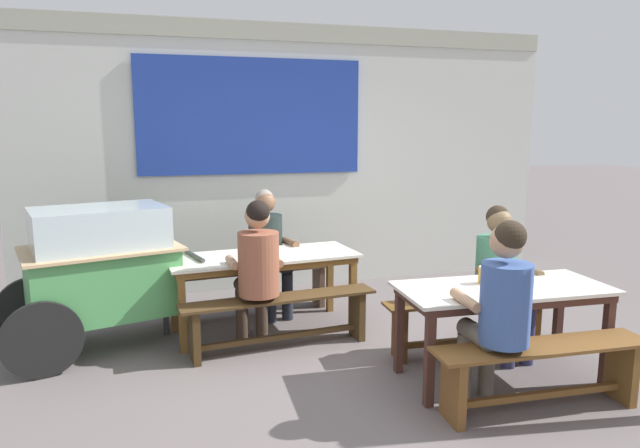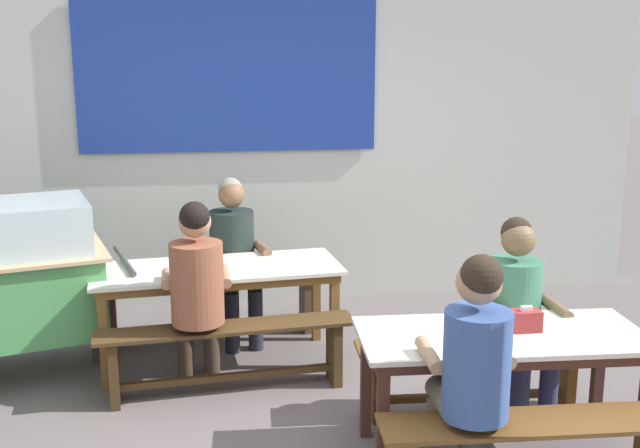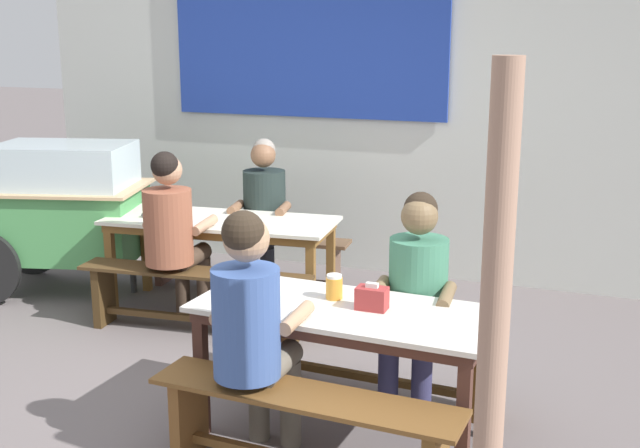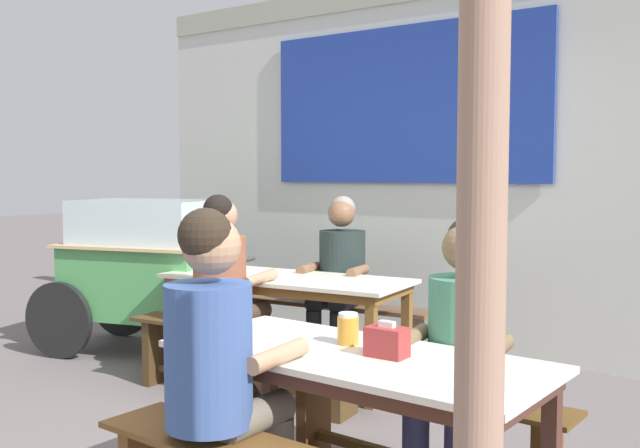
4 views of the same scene
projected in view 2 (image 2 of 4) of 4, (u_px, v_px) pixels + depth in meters
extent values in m
plane|color=#675E5E|center=(337.00, 442.00, 4.52)|extent=(40.00, 40.00, 0.00)
cube|color=silver|center=(289.00, 142.00, 6.84)|extent=(6.29, 0.12, 2.83)
cube|color=#213D9D|center=(228.00, 75.00, 6.55)|extent=(2.51, 0.03, 1.28)
cube|color=silver|center=(217.00, 269.00, 5.49)|extent=(1.79, 0.85, 0.03)
cube|color=brown|center=(217.00, 274.00, 5.50)|extent=(1.70, 0.78, 0.06)
cube|color=brown|center=(316.00, 301.00, 6.02)|extent=(0.07, 0.07, 0.64)
cube|color=brown|center=(334.00, 325.00, 5.49)|extent=(0.07, 0.07, 0.64)
cube|color=brown|center=(106.00, 317.00, 5.66)|extent=(0.07, 0.07, 0.64)
cube|color=brown|center=(104.00, 345.00, 5.13)|extent=(0.07, 0.07, 0.64)
cube|color=silver|center=(502.00, 335.00, 4.23)|extent=(1.58, 0.74, 0.03)
cube|color=#482A21|center=(502.00, 343.00, 4.24)|extent=(1.50, 0.68, 0.06)
cube|color=#482A21|center=(598.00, 376.00, 4.65)|extent=(0.06, 0.06, 0.64)
cube|color=#482A21|center=(366.00, 385.00, 4.52)|extent=(0.06, 0.06, 0.64)
cube|color=#482A21|center=(383.00, 432.00, 3.98)|extent=(0.06, 0.06, 0.64)
cube|color=brown|center=(211.00, 283.00, 6.03)|extent=(1.76, 0.43, 0.03)
cube|color=brown|center=(305.00, 304.00, 6.25)|extent=(0.08, 0.22, 0.43)
cube|color=brown|center=(112.00, 319.00, 5.91)|extent=(0.08, 0.22, 0.43)
cube|color=brown|center=(212.00, 325.00, 6.11)|extent=(1.46, 0.19, 0.04)
cube|color=#463119|center=(227.00, 328.00, 5.07)|extent=(1.70, 0.43, 0.02)
cube|color=#473319|center=(334.00, 351.00, 5.28)|extent=(0.08, 0.23, 0.44)
cube|color=#412D16|center=(114.00, 372.00, 4.95)|extent=(0.08, 0.23, 0.44)
cube|color=#463119|center=(228.00, 377.00, 5.14)|extent=(1.40, 0.19, 0.04)
cube|color=brown|center=(473.00, 345.00, 4.78)|extent=(1.45, 0.31, 0.02)
cube|color=brown|center=(566.00, 376.00, 4.89)|extent=(0.07, 0.22, 0.44)
cube|color=brown|center=(376.00, 384.00, 4.78)|extent=(0.07, 0.22, 0.44)
cube|color=brown|center=(471.00, 396.00, 4.86)|extent=(1.17, 0.09, 0.04)
cube|color=brown|center=(533.00, 423.00, 3.79)|extent=(1.52, 0.38, 0.02)
cube|color=#489350|center=(12.00, 296.00, 5.31)|extent=(1.32, 1.05, 0.56)
cube|color=silver|center=(6.00, 230.00, 5.21)|extent=(1.19, 0.94, 0.36)
cube|color=tan|center=(8.00, 255.00, 5.24)|extent=(1.42, 1.14, 0.02)
cylinder|color=#333333|center=(95.00, 344.00, 5.61)|extent=(0.05, 0.05, 0.30)
cylinder|color=#3F3F3F|center=(124.00, 260.00, 5.57)|extent=(0.24, 0.74, 0.04)
cylinder|color=#433327|center=(211.00, 342.00, 5.41)|extent=(0.11, 0.11, 0.46)
cylinder|color=#433327|center=(185.00, 344.00, 5.38)|extent=(0.11, 0.11, 0.46)
cylinder|color=#433327|center=(211.00, 312.00, 5.19)|extent=(0.15, 0.37, 0.13)
cylinder|color=#433327|center=(184.00, 313.00, 5.15)|extent=(0.15, 0.37, 0.13)
cylinder|color=brown|center=(197.00, 283.00, 4.95)|extent=(0.34, 0.34, 0.53)
sphere|color=tan|center=(195.00, 221.00, 4.88)|extent=(0.21, 0.21, 0.21)
sphere|color=black|center=(194.00, 217.00, 4.85)|extent=(0.19, 0.19, 0.19)
cylinder|color=tan|center=(225.00, 276.00, 5.16)|extent=(0.08, 0.31, 0.09)
cylinder|color=tan|center=(167.00, 279.00, 5.10)|extent=(0.08, 0.30, 0.07)
cylinder|color=#303054|center=(519.00, 401.00, 4.52)|extent=(0.11, 0.11, 0.46)
cylinder|color=#303054|center=(548.00, 398.00, 4.56)|extent=(0.11, 0.11, 0.46)
cylinder|color=#303054|center=(510.00, 345.00, 4.61)|extent=(0.16, 0.37, 0.13)
cylinder|color=#303054|center=(538.00, 343.00, 4.65)|extent=(0.16, 0.37, 0.13)
cylinder|color=#3F7E60|center=(513.00, 298.00, 4.74)|extent=(0.33, 0.33, 0.48)
sphere|color=brown|center=(518.00, 239.00, 4.63)|extent=(0.20, 0.20, 0.20)
sphere|color=#2D2319|center=(517.00, 232.00, 4.65)|extent=(0.19, 0.19, 0.19)
cylinder|color=brown|center=(498.00, 312.00, 4.53)|extent=(0.09, 0.31, 0.08)
cylinder|color=brown|center=(556.00, 308.00, 4.61)|extent=(0.09, 0.31, 0.08)
cylinder|color=#6A6355|center=(469.00, 435.00, 4.13)|extent=(0.11, 0.11, 0.46)
cylinder|color=#6A6355|center=(436.00, 437.00, 4.10)|extent=(0.11, 0.11, 0.46)
cylinder|color=#6A6355|center=(481.00, 398.00, 3.91)|extent=(0.13, 0.34, 0.13)
cylinder|color=#6A6355|center=(447.00, 401.00, 3.89)|extent=(0.13, 0.34, 0.13)
cylinder|color=#3B5897|center=(477.00, 364.00, 3.70)|extent=(0.32, 0.32, 0.53)
sphere|color=tan|center=(479.00, 282.00, 3.63)|extent=(0.22, 0.22, 0.22)
sphere|color=#2D2319|center=(482.00, 276.00, 3.59)|extent=(0.20, 0.20, 0.20)
cylinder|color=tan|center=(499.00, 351.00, 3.90)|extent=(0.07, 0.30, 0.08)
cylinder|color=tan|center=(429.00, 355.00, 3.85)|extent=(0.07, 0.30, 0.09)
cylinder|color=#21262F|center=(232.00, 323.00, 5.79)|extent=(0.11, 0.11, 0.46)
cylinder|color=#21262F|center=(256.00, 320.00, 5.85)|extent=(0.11, 0.11, 0.46)
cylinder|color=#21262F|center=(226.00, 280.00, 5.88)|extent=(0.20, 0.38, 0.13)
cylinder|color=#21262F|center=(249.00, 278.00, 5.94)|extent=(0.20, 0.38, 0.13)
cylinder|color=#1F2B28|center=(232.00, 243.00, 6.00)|extent=(0.34, 0.34, 0.51)
sphere|color=brown|center=(231.00, 195.00, 5.90)|extent=(0.20, 0.20, 0.20)
sphere|color=gray|center=(230.00, 189.00, 5.92)|extent=(0.18, 0.18, 0.18)
cylinder|color=brown|center=(213.00, 253.00, 5.78)|extent=(0.13, 0.31, 0.07)
cylinder|color=brown|center=(262.00, 248.00, 5.90)|extent=(0.13, 0.31, 0.08)
cube|color=#9F302F|center=(526.00, 320.00, 4.25)|extent=(0.16, 0.10, 0.12)
cube|color=white|center=(527.00, 308.00, 4.23)|extent=(0.06, 0.03, 0.02)
cylinder|color=orange|center=(479.00, 317.00, 4.30)|extent=(0.09, 0.09, 0.12)
cylinder|color=white|center=(480.00, 306.00, 4.29)|extent=(0.08, 0.08, 0.02)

